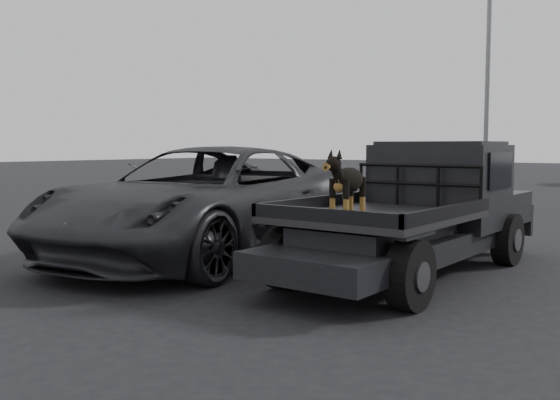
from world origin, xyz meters
The scene contains 6 objects.
ground centered at (0.00, 0.00, 0.00)m, with size 120.00×120.00×0.00m, color black.
flatbed_ute centered at (-0.10, 2.39, 0.46)m, with size 2.00×5.40×0.92m, color black, non-canonical shape.
ute_cab centered at (-0.10, 3.34, 1.36)m, with size 1.72×1.30×0.88m, color black, non-canonical shape.
headache_rack centered at (-0.10, 2.59, 1.20)m, with size 1.80×0.08×0.55m, color black, non-canonical shape.
dog centered at (-0.13, 0.84, 1.29)m, with size 0.32×0.60×0.74m, color black, non-canonical shape.
parked_suv centered at (-3.29, 1.80, 0.86)m, with size 2.87×6.22×1.73m, color #2A2B2F.
Camera 1 is at (3.58, -5.27, 1.74)m, focal length 40.00 mm.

